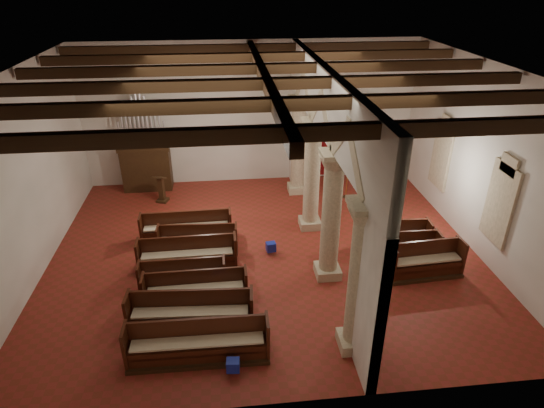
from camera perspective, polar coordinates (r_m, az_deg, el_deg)
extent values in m
plane|color=maroon|center=(15.34, -0.89, -6.01)|extent=(14.00, 14.00, 0.00)
plane|color=black|center=(13.03, -1.08, 16.59)|extent=(14.00, 14.00, 0.00)
cube|color=white|center=(19.56, -2.65, 11.21)|extent=(14.00, 0.02, 6.00)
cube|color=white|center=(8.75, 2.78, -11.13)|extent=(14.00, 0.02, 6.00)
cube|color=white|center=(15.04, -28.60, 2.69)|extent=(0.02, 12.00, 6.00)
cube|color=white|center=(16.08, 24.81, 5.02)|extent=(0.02, 12.00, 6.00)
cube|color=beige|center=(12.07, 10.17, -16.57)|extent=(0.75, 0.75, 0.30)
cylinder|color=beige|center=(10.91, 10.95, -9.73)|extent=(0.56, 0.56, 3.30)
cube|color=beige|center=(14.29, 6.97, -8.33)|extent=(0.75, 0.75, 0.30)
cylinder|color=beige|center=(13.32, 7.41, -2.03)|extent=(0.56, 0.56, 3.30)
cube|color=beige|center=(16.75, 4.76, -2.38)|extent=(0.75, 0.75, 0.30)
cylinder|color=beige|center=(15.94, 5.01, 3.24)|extent=(0.56, 0.56, 3.30)
cube|color=beige|center=(19.37, 3.15, 2.00)|extent=(0.75, 0.75, 0.30)
cylinder|color=beige|center=(18.67, 3.29, 7.00)|extent=(0.56, 0.56, 3.30)
cube|color=white|center=(13.52, 6.76, 12.62)|extent=(0.25, 11.90, 1.93)
cube|color=#38806B|center=(15.22, 26.81, 0.04)|extent=(0.03, 1.00, 2.20)
cube|color=#38806B|center=(18.38, 20.59, 5.75)|extent=(0.03, 1.00, 2.20)
cube|color=#38806B|center=(20.68, 11.54, 9.28)|extent=(1.00, 0.03, 2.20)
cube|color=#322110|center=(20.03, -15.41, 4.25)|extent=(2.00, 0.80, 1.80)
cube|color=#322110|center=(19.67, -15.77, 6.93)|extent=(2.10, 0.85, 0.20)
cube|color=#3B2412|center=(19.08, -13.54, 0.47)|extent=(0.54, 0.54, 0.10)
cube|color=#3B2412|center=(18.87, -13.69, 1.76)|extent=(0.26, 0.26, 1.05)
cube|color=#3B2412|center=(18.57, -13.91, 3.24)|extent=(0.57, 0.51, 0.18)
cube|color=maroon|center=(20.58, 7.30, 6.42)|extent=(1.60, 0.06, 2.10)
cylinder|color=#C38F3D|center=(20.20, 7.50, 9.31)|extent=(1.80, 0.04, 0.04)
cone|color=#322110|center=(19.16, 9.24, 1.04)|extent=(0.32, 0.32, 0.11)
cylinder|color=#C38F3D|center=(18.74, 9.46, 3.80)|extent=(0.04, 0.04, 2.12)
cylinder|color=#C38F3D|center=(18.38, 9.69, 6.58)|extent=(0.25, 0.59, 0.03)
cube|color=#171B51|center=(18.52, 9.60, 5.28)|extent=(0.46, 0.20, 0.75)
cube|color=navy|center=(11.24, -4.91, -19.51)|extent=(0.33, 0.27, 0.30)
cube|color=#151D97|center=(12.83, -6.52, -12.31)|extent=(0.44, 0.40, 0.37)
cube|color=#163F97|center=(15.12, -0.14, -5.39)|extent=(0.35, 0.30, 0.31)
cylinder|color=white|center=(11.89, -15.64, -18.09)|extent=(0.84, 0.34, 0.09)
cylinder|color=silver|center=(11.95, -15.35, -17.76)|extent=(0.88, 0.32, 0.09)
cube|color=#322110|center=(11.79, -9.11, -18.45)|extent=(3.41, 0.78, 0.11)
cube|color=#42180E|center=(11.55, -9.22, -17.64)|extent=(3.26, 0.46, 0.47)
cube|color=#42180E|center=(11.54, -9.28, -15.87)|extent=(3.25, 0.12, 1.00)
cube|color=#42180E|center=(11.66, -17.86, -16.51)|extent=(0.08, 0.63, 1.00)
cube|color=#42180E|center=(11.41, -0.60, -16.02)|extent=(0.08, 0.63, 1.00)
cube|color=beige|center=(11.36, -9.33, -16.70)|extent=(3.13, 0.42, 0.05)
cube|color=#322110|center=(12.58, -9.97, -14.95)|extent=(3.28, 0.96, 0.11)
cube|color=#3D0E0D|center=(12.35, -10.09, -14.10)|extent=(3.11, 0.63, 0.48)
cube|color=#3D0E0D|center=(12.36, -10.14, -12.41)|extent=(3.08, 0.27, 1.02)
cube|color=#3D0E0D|center=(12.47, -17.63, -13.04)|extent=(0.12, 0.65, 1.02)
cube|color=#3D0E0D|center=(12.19, -2.57, -12.59)|extent=(0.12, 0.65, 1.02)
cube|color=beige|center=(12.17, -10.20, -13.15)|extent=(2.98, 0.58, 0.05)
cube|color=#322110|center=(13.37, -9.40, -11.94)|extent=(2.91, 0.70, 0.10)
cube|color=#3C110C|center=(13.17, -9.50, -11.18)|extent=(2.75, 0.41, 0.43)
cube|color=#3C110C|center=(13.20, -9.54, -9.77)|extent=(2.75, 0.10, 0.91)
cube|color=#3C110C|center=(13.26, -15.77, -10.34)|extent=(0.07, 0.58, 0.91)
cube|color=#3C110C|center=(13.04, -3.27, -9.89)|extent=(0.07, 0.58, 0.91)
cube|color=beige|center=(13.03, -9.58, -10.36)|extent=(2.64, 0.37, 0.05)
cube|color=#322110|center=(13.92, -11.00, -10.30)|extent=(2.51, 0.67, 0.09)
cube|color=#3A150C|center=(13.73, -11.11, -9.58)|extent=(2.36, 0.39, 0.42)
cube|color=#3A150C|center=(13.77, -11.14, -8.28)|extent=(2.36, 0.09, 0.88)
cube|color=#3A150C|center=(13.83, -16.26, -8.78)|extent=(0.07, 0.55, 0.88)
cube|color=#3A150C|center=(13.58, -6.00, -8.43)|extent=(0.07, 0.55, 0.88)
cube|color=beige|center=(13.60, -11.20, -8.80)|extent=(2.27, 0.35, 0.05)
cube|color=#322110|center=(14.76, -10.38, -7.79)|extent=(3.06, 0.76, 0.10)
cube|color=#46220F|center=(14.55, -10.49, -6.98)|extent=(2.91, 0.45, 0.47)
cube|color=#46220F|center=(14.61, -10.52, -5.62)|extent=(2.91, 0.11, 0.98)
cube|color=#46220F|center=(14.68, -16.40, -6.18)|extent=(0.08, 0.62, 0.98)
cube|color=#46220F|center=(14.41, -4.61, -5.70)|extent=(0.08, 0.62, 0.98)
cube|color=beige|center=(14.41, -10.57, -6.13)|extent=(2.79, 0.41, 0.05)
cube|color=#322110|center=(15.52, -9.20, -5.76)|extent=(2.66, 0.78, 0.09)
cube|color=#3D180D|center=(15.34, -9.28, -5.06)|extent=(2.50, 0.50, 0.41)
cube|color=#3D180D|center=(15.40, -9.32, -3.92)|extent=(2.48, 0.19, 0.88)
cube|color=#3D180D|center=(15.42, -14.10, -4.40)|extent=(0.09, 0.56, 0.88)
cube|color=#3D180D|center=(15.24, -4.52, -3.97)|extent=(0.09, 0.56, 0.88)
cube|color=beige|center=(15.22, -9.34, -4.33)|extent=(2.40, 0.46, 0.05)
cube|color=#322110|center=(16.24, -10.55, -4.26)|extent=(3.13, 0.76, 0.10)
cube|color=#461E0F|center=(16.05, -10.64, -3.52)|extent=(2.98, 0.46, 0.45)
cube|color=#461E0F|center=(16.13, -10.67, -2.35)|extent=(2.97, 0.13, 0.94)
cube|color=#461E0F|center=(16.20, -16.08, -2.86)|extent=(0.08, 0.60, 0.94)
cube|color=#461E0F|center=(15.92, -5.23, -2.36)|extent=(0.08, 0.60, 0.94)
cube|color=beige|center=(15.93, -10.72, -2.75)|extent=(2.86, 0.42, 0.05)
cube|color=#322110|center=(14.99, 18.44, -8.28)|extent=(2.35, 0.91, 0.11)
cube|color=#3B180C|center=(14.78, 18.70, -7.45)|extent=(2.18, 0.57, 0.49)
cube|color=#3B180C|center=(14.82, 18.48, -6.06)|extent=(2.15, 0.22, 1.03)
cube|color=#3B180C|center=(14.28, 14.62, -6.83)|extent=(0.12, 0.65, 1.03)
cube|color=#3B180C|center=(15.18, 22.60, -6.00)|extent=(0.12, 0.65, 1.03)
cube|color=beige|center=(14.64, 18.85, -6.58)|extent=(2.09, 0.53, 0.05)
cube|color=#322110|center=(15.48, 16.74, -6.77)|extent=(1.85, 0.74, 0.10)
cube|color=#3F1A0D|center=(15.30, 16.94, -6.02)|extent=(1.70, 0.44, 0.45)
cube|color=#3F1A0D|center=(15.34, 16.76, -4.78)|extent=(1.69, 0.11, 0.95)
cube|color=#3F1A0D|center=(14.91, 13.82, -5.37)|extent=(0.08, 0.60, 0.95)
cube|color=#3F1A0D|center=(15.57, 19.99, -4.81)|extent=(0.08, 0.60, 0.95)
cube|color=beige|center=(15.17, 17.07, -5.23)|extent=(1.63, 0.40, 0.05)
cube|color=#322110|center=(15.88, 14.97, -5.55)|extent=(2.31, 0.88, 0.11)
cube|color=#401A0D|center=(15.69, 15.16, -4.76)|extent=(2.14, 0.56, 0.47)
cube|color=#401A0D|center=(15.75, 14.98, -3.48)|extent=(2.12, 0.21, 1.00)
cube|color=#401A0D|center=(15.26, 11.32, -4.09)|extent=(0.11, 0.64, 1.00)
cube|color=#401A0D|center=(16.03, 18.87, -3.50)|extent=(0.11, 0.64, 1.00)
cube|color=beige|center=(15.56, 15.28, -3.94)|extent=(2.05, 0.51, 0.05)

